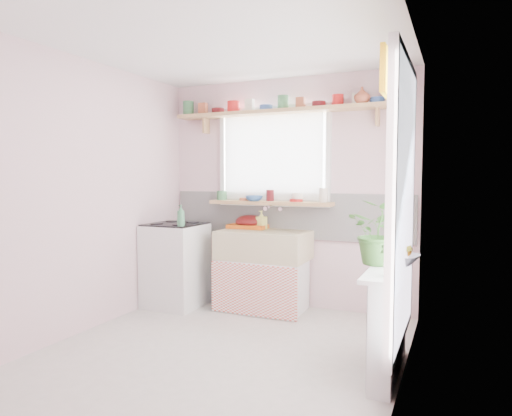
% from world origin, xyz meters
% --- Properties ---
extents(room, '(3.20, 3.20, 3.20)m').
position_xyz_m(room, '(0.66, 0.86, 1.37)').
color(room, silver).
rests_on(room, ground).
extents(sink_unit, '(0.95, 0.65, 1.11)m').
position_xyz_m(sink_unit, '(-0.15, 1.29, 0.43)').
color(sink_unit, white).
rests_on(sink_unit, ground).
extents(cooker, '(0.58, 0.58, 0.93)m').
position_xyz_m(cooker, '(-1.10, 1.05, 0.46)').
color(cooker, white).
rests_on(cooker, ground).
extents(radiator_ledge, '(0.22, 0.95, 0.78)m').
position_xyz_m(radiator_ledge, '(1.30, 0.20, 0.40)').
color(radiator_ledge, white).
rests_on(radiator_ledge, ground).
extents(windowsill, '(1.40, 0.22, 0.04)m').
position_xyz_m(windowsill, '(-0.15, 1.48, 1.14)').
color(windowsill, tan).
rests_on(windowsill, room).
extents(pine_shelf, '(2.52, 0.24, 0.04)m').
position_xyz_m(pine_shelf, '(0.00, 1.47, 2.12)').
color(pine_shelf, tan).
rests_on(pine_shelf, room).
extents(shelf_crockery, '(2.47, 0.11, 0.12)m').
position_xyz_m(shelf_crockery, '(-0.02, 1.47, 2.19)').
color(shelf_crockery, '#3F7F4C').
rests_on(shelf_crockery, pine_shelf).
extents(sill_crockery, '(1.35, 0.11, 0.12)m').
position_xyz_m(sill_crockery, '(-0.15, 1.48, 1.22)').
color(sill_crockery, '#3F7F4C').
rests_on(sill_crockery, windowsill).
extents(dish_tray, '(0.44, 0.34, 0.04)m').
position_xyz_m(dish_tray, '(-0.41, 1.50, 0.87)').
color(dish_tray, '#DA5C13').
rests_on(dish_tray, sink_unit).
extents(colander, '(0.34, 0.34, 0.15)m').
position_xyz_m(colander, '(-0.40, 1.50, 0.92)').
color(colander, '#560E10').
rests_on(colander, sink_unit).
extents(jade_plant, '(0.54, 0.51, 0.48)m').
position_xyz_m(jade_plant, '(1.21, 0.30, 1.02)').
color(jade_plant, '#3C712D').
rests_on(jade_plant, radiator_ledge).
extents(fruit_bowl, '(0.36, 0.36, 0.08)m').
position_xyz_m(fruit_bowl, '(1.33, 0.36, 0.81)').
color(fruit_bowl, silver).
rests_on(fruit_bowl, radiator_ledge).
extents(herb_pot, '(0.14, 0.12, 0.23)m').
position_xyz_m(herb_pot, '(1.33, -0.10, 0.89)').
color(herb_pot, '#2E5B24').
rests_on(herb_pot, radiator_ledge).
extents(soap_bottle_sink, '(0.12, 0.12, 0.21)m').
position_xyz_m(soap_bottle_sink, '(-0.24, 1.45, 0.95)').
color(soap_bottle_sink, '#DFDB63').
rests_on(soap_bottle_sink, sink_unit).
extents(sill_cup, '(0.15, 0.15, 0.09)m').
position_xyz_m(sill_cup, '(0.17, 1.48, 1.21)').
color(sill_cup, white).
rests_on(sill_cup, windowsill).
extents(sill_bowl, '(0.20, 0.20, 0.06)m').
position_xyz_m(sill_bowl, '(-0.32, 1.42, 1.19)').
color(sill_bowl, '#3260A4').
rests_on(sill_bowl, windowsill).
extents(shelf_vase, '(0.16, 0.16, 0.16)m').
position_xyz_m(shelf_vase, '(0.84, 1.41, 2.22)').
color(shelf_vase, '#A94F34').
rests_on(shelf_vase, pine_shelf).
extents(cooker_bottle, '(0.09, 0.09, 0.22)m').
position_xyz_m(cooker_bottle, '(-0.88, 0.83, 1.03)').
color(cooker_bottle, '#43875D').
rests_on(cooker_bottle, cooker).
extents(fruit, '(0.20, 0.14, 0.10)m').
position_xyz_m(fruit, '(1.34, 0.36, 0.88)').
color(fruit, orange).
rests_on(fruit, fruit_bowl).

